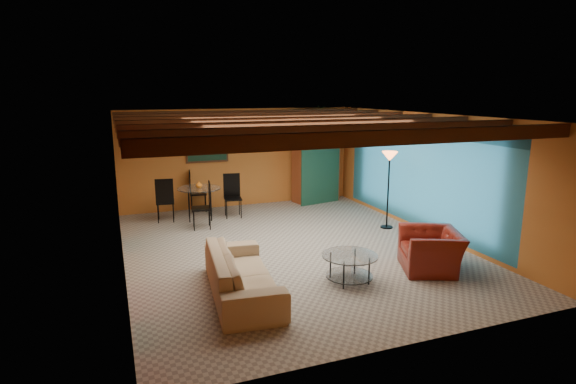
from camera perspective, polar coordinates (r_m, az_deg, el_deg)
name	(u,v)px	position (r m, az deg, el deg)	size (l,w,h in m)	color
room	(290,133)	(9.29, 0.20, 7.21)	(6.52, 8.01, 2.71)	gray
sofa	(242,273)	(7.53, -5.62, -9.83)	(2.42, 0.95, 0.71)	#998062
armchair	(431,250)	(8.86, 17.01, -6.81)	(1.12, 0.98, 0.73)	maroon
coffee_table	(349,268)	(8.08, 7.50, -9.16)	(0.95, 0.95, 0.48)	silver
dining_table	(200,197)	(11.93, -10.73, -0.66)	(2.14, 2.14, 1.11)	silver
armoire	(316,163)	(13.57, 3.43, 3.51)	(1.28, 0.63, 2.24)	brown
floor_lamp	(388,190)	(11.14, 12.11, 0.24)	(0.37, 0.37, 1.82)	black
ceiling_fan	(292,133)	(9.19, 0.45, 7.15)	(1.50, 1.50, 0.44)	#472614
painting	(207,149)	(12.81, -9.84, 5.23)	(1.05, 0.03, 0.65)	black
potted_plant	(317,115)	(13.43, 3.50, 9.35)	(0.47, 0.41, 0.53)	#26661E
vase	(198,172)	(11.80, -10.85, 2.39)	(0.17, 0.17, 0.17)	orange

